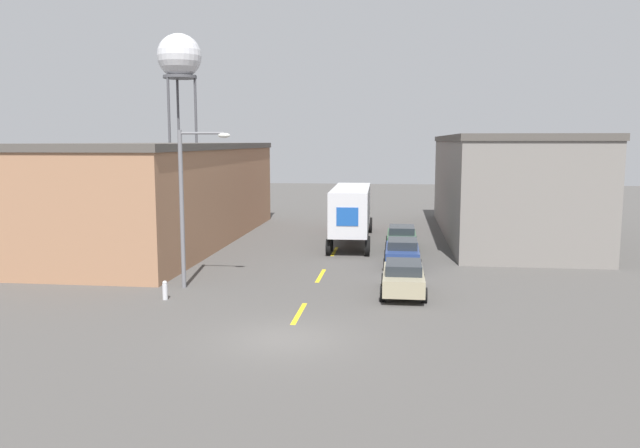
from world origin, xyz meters
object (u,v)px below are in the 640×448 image
Objects in this scene: semi_truck at (352,208)px; parked_car_right_far at (402,237)px; parked_car_right_mid at (402,252)px; street_lamp at (188,197)px; parked_car_right_near at (403,277)px; water_tower at (179,59)px; fire_hydrant at (165,290)px.

parked_car_right_far is at bearing -42.79° from semi_truck.
semi_truck reaches higher than parked_car_right_mid.
street_lamp is at bearing -115.48° from semi_truck.
parked_car_right_far is (0.00, 11.79, 0.00)m from parked_car_right_near.
parked_car_right_near is at bearing -0.67° from street_lamp.
water_tower is (-23.90, 32.94, 14.80)m from parked_car_right_mid.
parked_car_right_far is 39.39m from water_tower.
fire_hydrant is (-0.35, -2.26, -3.84)m from street_lamp.
parked_car_right_near is 0.24× the size of water_tower.
parked_car_right_mid is 12.19m from street_lamp.
parked_car_right_near is at bearing -58.74° from water_tower.
semi_truck reaches higher than parked_car_right_far.
parked_car_right_mid is 0.60× the size of street_lamp.
parked_car_right_far is 5.20× the size of fire_hydrant.
semi_truck is 16.11m from street_lamp.
water_tower reaches higher than parked_car_right_near.
street_lamp is at bearing -147.26° from parked_car_right_mid.
water_tower reaches higher than street_lamp.
street_lamp is (-9.83, 0.11, 3.47)m from parked_car_right_near.
fire_hydrant is (-6.85, -16.86, -1.84)m from semi_truck.
semi_truck is at bearing -50.16° from water_tower.
street_lamp is (14.08, -39.26, -11.33)m from water_tower.
street_lamp is at bearing 81.19° from fire_hydrant.
street_lamp is at bearing 179.33° from parked_car_right_near.
water_tower reaches higher than semi_truck.
parked_car_right_mid is at bearing -54.03° from water_tower.
semi_truck is 15.48× the size of fire_hydrant.
semi_truck is 1.77× the size of street_lamp.
parked_car_right_near is 10.41m from fire_hydrant.
parked_car_right_near is 11.79m from parked_car_right_far.
fire_hydrant is (-10.18, -2.15, -0.38)m from parked_car_right_near.
parked_car_right_far is at bearing 90.00° from parked_car_right_near.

